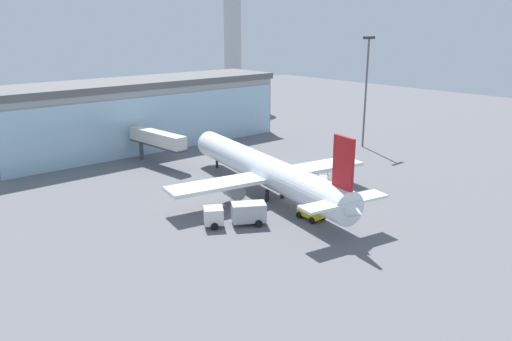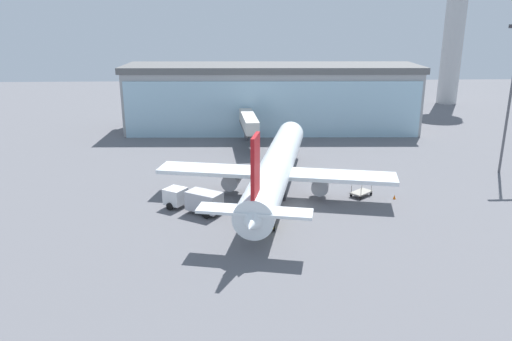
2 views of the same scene
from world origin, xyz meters
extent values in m
plane|color=slate|center=(0.00, 0.00, 0.00)|extent=(240.00, 240.00, 0.00)
cube|color=#9E9E9E|center=(0.00, 41.91, 5.81)|extent=(56.32, 15.59, 11.61)
cube|color=#A4CBDD|center=(-0.26, 35.01, 5.23)|extent=(54.70, 2.37, 10.45)
cube|color=#5E5E5E|center=(0.00, 41.91, 12.21)|extent=(57.44, 15.91, 1.20)
cube|color=beige|center=(-4.90, 27.72, 4.50)|extent=(3.08, 13.44, 2.40)
cube|color=#3F3F47|center=(-4.90, 27.72, 3.45)|extent=(3.13, 13.44, 0.30)
cylinder|color=#4C4C51|center=(-5.23, 32.71, 1.65)|extent=(0.70, 0.70, 3.30)
cylinder|color=#B8B8B8|center=(47.93, 71.13, 17.47)|extent=(4.99, 4.99, 34.94)
cylinder|color=#59595E|center=(31.26, 11.96, 10.13)|extent=(0.36, 0.36, 20.26)
cube|color=#333338|center=(31.26, 11.96, 20.51)|extent=(3.20, 0.40, 0.50)
cylinder|color=white|center=(-2.04, 4.54, 3.63)|extent=(11.47, 36.17, 4.05)
cone|color=white|center=(1.71, 22.20, 3.63)|extent=(4.59, 3.78, 4.05)
cone|color=white|center=(-5.79, -13.13, 3.63)|extent=(4.40, 4.67, 3.65)
cube|color=white|center=(-2.42, 2.77, 3.22)|extent=(29.75, 10.24, 0.50)
cube|color=white|center=(-5.58, -12.15, 4.23)|extent=(11.26, 4.63, 0.30)
cube|color=red|center=(-5.48, -11.66, 8.56)|extent=(1.02, 3.20, 5.82)
cylinder|color=gray|center=(-7.80, 4.42, 1.87)|extent=(2.72, 3.57, 2.10)
cylinder|color=gray|center=(3.18, 2.09, 1.87)|extent=(2.72, 3.57, 2.10)
cylinder|color=black|center=(-3.81, 2.04, 0.80)|extent=(0.50, 0.50, 1.60)
cylinder|color=black|center=(-1.43, 1.54, 0.80)|extent=(0.50, 0.50, 1.60)
cylinder|color=black|center=(1.09, 19.26, 0.80)|extent=(0.40, 0.40, 1.60)
cube|color=silver|center=(-14.50, 0.00, 1.40)|extent=(3.04, 3.04, 1.90)
cube|color=#B2B2B7|center=(-10.95, -2.25, 1.55)|extent=(4.56, 4.00, 2.20)
cylinder|color=black|center=(-15.09, -0.93, 0.45)|extent=(0.92, 0.74, 0.90)
cylinder|color=black|center=(-13.90, 0.93, 0.45)|extent=(0.92, 0.74, 0.90)
cylinder|color=black|center=(-10.70, -3.72, 0.45)|extent=(0.92, 0.74, 0.90)
cylinder|color=black|center=(-9.52, -1.86, 0.45)|extent=(0.92, 0.74, 0.90)
cube|color=#9E998C|center=(8.57, 2.77, 0.52)|extent=(3.16, 3.04, 0.16)
cylinder|color=black|center=(8.94, 4.04, 0.22)|extent=(0.41, 0.38, 0.44)
cylinder|color=#9E998C|center=(8.94, 4.04, 1.05)|extent=(0.08, 0.08, 0.90)
cylinder|color=black|center=(9.89, 2.96, 0.22)|extent=(0.41, 0.38, 0.44)
cylinder|color=#9E998C|center=(9.89, 2.96, 1.05)|extent=(0.08, 0.08, 0.90)
cylinder|color=black|center=(7.25, 2.58, 0.22)|extent=(0.41, 0.38, 0.44)
cylinder|color=#9E998C|center=(7.25, 2.58, 1.05)|extent=(0.08, 0.08, 0.90)
cylinder|color=black|center=(8.19, 1.49, 0.22)|extent=(0.41, 0.38, 0.44)
cylinder|color=#9E998C|center=(8.19, 1.49, 1.05)|extent=(0.08, 0.08, 0.90)
cube|color=yellow|center=(-4.21, -6.18, 0.85)|extent=(1.98, 3.30, 0.90)
cube|color=#26262B|center=(-4.25, -6.81, 1.80)|extent=(1.46, 1.08, 1.00)
cylinder|color=black|center=(-5.04, -5.01, 0.40)|extent=(0.40, 0.82, 0.80)
cylinder|color=black|center=(-3.25, -5.11, 0.40)|extent=(0.40, 0.82, 0.80)
cylinder|color=black|center=(-5.17, -7.24, 0.40)|extent=(0.40, 0.82, 0.80)
cylinder|color=black|center=(-3.38, -7.35, 0.40)|extent=(0.40, 0.82, 0.80)
cone|color=orange|center=(-3.61, -1.69, 0.28)|extent=(0.36, 0.36, 0.55)
cone|color=orange|center=(12.46, 1.51, 0.28)|extent=(0.36, 0.36, 0.55)
camera|label=1|loc=(-47.65, -43.81, 23.19)|focal=35.00mm
camera|label=2|loc=(-7.39, -55.98, 21.94)|focal=35.00mm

